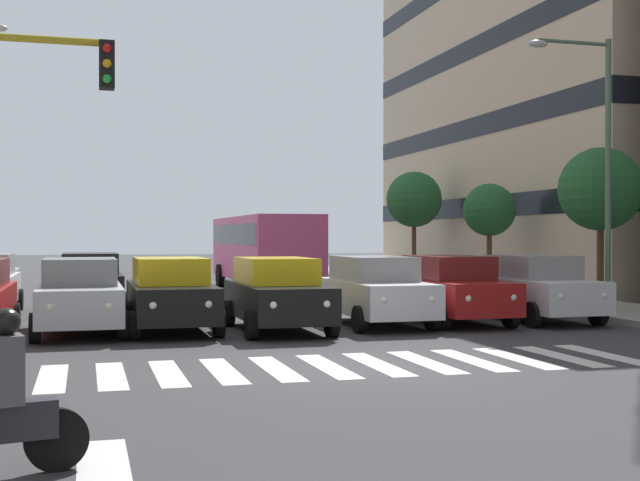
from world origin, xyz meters
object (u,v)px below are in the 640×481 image
at_px(car_row2_1, 90,281).
at_px(bus_behind_traffic, 263,245).
at_px(car_4, 170,294).
at_px(street_lamp_left, 596,148).
at_px(street_tree_2, 489,210).
at_px(street_tree_1, 600,190).
at_px(street_tree_3, 414,200).
at_px(car_0, 535,287).
at_px(car_5, 80,295).
at_px(car_3, 277,293).
at_px(car_1, 451,289).
at_px(car_2, 375,290).

relative_size(car_row2_1, bus_behind_traffic, 0.42).
xyz_separation_m(car_4, street_lamp_left, (-11.33, 0.02, 3.72)).
distance_m(bus_behind_traffic, street_tree_2, 9.13).
bearing_deg(street_lamp_left, car_4, -0.09).
xyz_separation_m(street_tree_1, street_tree_3, (-0.07, -14.61, 0.31)).
height_order(car_0, street_tree_2, street_tree_2).
bearing_deg(car_5, street_tree_1, -174.16).
xyz_separation_m(car_row2_1, street_tree_2, (-14.58, -2.90, 2.31)).
relative_size(car_0, car_4, 1.00).
height_order(car_3, street_tree_1, street_tree_1).
distance_m(street_lamp_left, street_tree_2, 9.39).
xyz_separation_m(car_1, street_lamp_left, (-4.21, 0.06, 3.72)).
xyz_separation_m(car_1, car_3, (4.70, 0.62, 0.00)).
relative_size(car_2, bus_behind_traffic, 0.42).
distance_m(car_5, bus_behind_traffic, 15.45).
bearing_deg(bus_behind_traffic, street_tree_3, -162.35).
xyz_separation_m(street_tree_1, street_tree_2, (-0.30, -7.59, -0.38)).
bearing_deg(bus_behind_traffic, car_2, 90.00).
bearing_deg(car_row2_1, street_tree_1, 161.82).
bearing_deg(car_0, street_tree_3, -100.92).
height_order(car_3, street_tree_2, street_tree_2).
xyz_separation_m(car_2, car_5, (7.07, -0.08, 0.00)).
distance_m(car_4, street_tree_1, 12.89).
bearing_deg(car_5, street_tree_3, -132.24).
distance_m(car_4, street_tree_3, 20.70).
height_order(car_2, car_row2_1, same).
bearing_deg(street_lamp_left, street_tree_2, -99.22).
bearing_deg(car_2, car_row2_1, -42.56).
xyz_separation_m(car_2, street_tree_2, (-7.77, -9.16, 2.31)).
relative_size(car_3, bus_behind_traffic, 0.42).
height_order(bus_behind_traffic, street_tree_2, street_tree_2).
xyz_separation_m(car_2, street_lamp_left, (-6.28, 0.01, 3.72)).
distance_m(car_1, car_5, 9.14).
bearing_deg(car_2, car_1, -178.62).
bearing_deg(bus_behind_traffic, street_tree_1, 121.45).
distance_m(car_1, car_row2_1, 10.83).
xyz_separation_m(car_0, street_lamp_left, (-1.87, -0.05, 3.72)).
distance_m(car_5, car_row2_1, 6.18).
xyz_separation_m(street_lamp_left, street_tree_1, (-1.19, -1.57, -1.02)).
xyz_separation_m(car_2, bus_behind_traffic, (0.00, -13.77, 0.97)).
xyz_separation_m(car_4, street_tree_1, (-12.51, -1.55, 2.70)).
height_order(street_tree_1, street_tree_2, street_tree_1).
relative_size(car_4, car_row2_1, 1.00).
bearing_deg(street_tree_1, car_0, 27.98).
relative_size(car_4, street_tree_3, 0.88).
bearing_deg(car_2, car_3, 12.20).
xyz_separation_m(street_lamp_left, street_tree_3, (-1.26, -16.18, -0.72)).
relative_size(car_1, street_tree_1, 0.95).
relative_size(bus_behind_traffic, street_tree_2, 2.58).
relative_size(car_5, bus_behind_traffic, 0.42).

